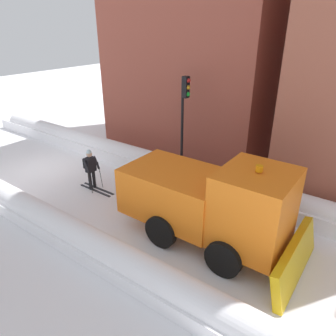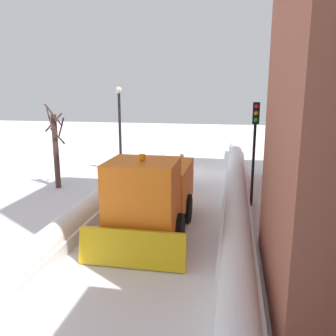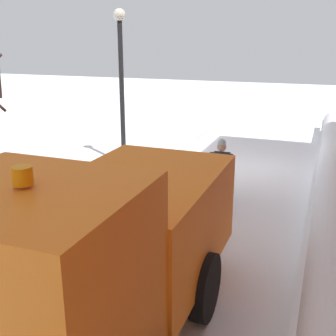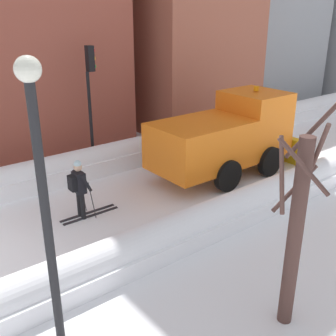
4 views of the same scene
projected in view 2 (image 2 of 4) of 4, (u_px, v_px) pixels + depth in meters
The scene contains 8 objects.
ground_plane at pixel (153, 237), 12.51m from camera, with size 80.00×80.00×0.00m, color white.
snowbank_left at pixel (236, 231), 11.90m from camera, with size 1.10×36.00×1.04m.
snowbank_right at pixel (76, 222), 12.94m from camera, with size 1.10×36.00×0.90m.
plow_truck at pixel (152, 192), 12.79m from camera, with size 3.20×5.98×3.12m.
skier at pixel (182, 169), 18.50m from camera, with size 0.62×1.80×1.81m.
traffic_light_pole at pixel (255, 135), 15.08m from camera, with size 0.28×0.42×4.56m.
street_lamp at pixel (120, 119), 21.17m from camera, with size 0.40×0.40×5.21m.
bare_tree_near at pixel (56, 149), 18.25m from camera, with size 1.20×1.18×4.40m.
Camera 2 is at (-2.63, 21.37, 5.15)m, focal length 37.94 mm.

